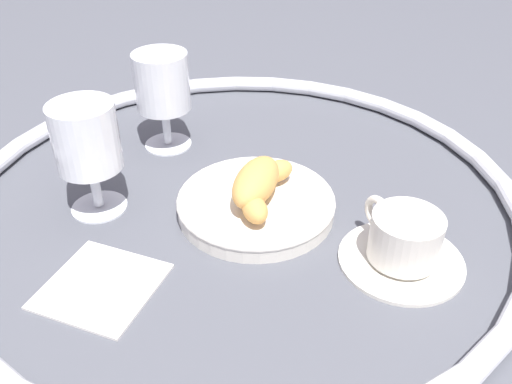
% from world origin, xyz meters
% --- Properties ---
extents(ground_plane, '(2.20, 2.20, 0.00)m').
position_xyz_m(ground_plane, '(0.00, 0.00, 0.00)').
color(ground_plane, '#4C4F56').
extents(table_chrome_rim, '(0.70, 0.70, 0.02)m').
position_xyz_m(table_chrome_rim, '(0.00, 0.00, 0.01)').
color(table_chrome_rim, silver).
rests_on(table_chrome_rim, ground_plane).
extents(pastry_plate, '(0.19, 0.19, 0.02)m').
position_xyz_m(pastry_plate, '(0.02, 0.02, 0.01)').
color(pastry_plate, silver).
rests_on(pastry_plate, ground_plane).
extents(croissant_large, '(0.13, 0.08, 0.04)m').
position_xyz_m(croissant_large, '(0.02, 0.03, 0.04)').
color(croissant_large, '#D6994C').
rests_on(croissant_large, pastry_plate).
extents(coffee_cup_near, '(0.14, 0.14, 0.06)m').
position_xyz_m(coffee_cup_near, '(0.09, 0.19, 0.03)').
color(coffee_cup_near, silver).
rests_on(coffee_cup_near, ground_plane).
extents(juice_glass_left, '(0.08, 0.08, 0.14)m').
position_xyz_m(juice_glass_left, '(0.04, -0.17, 0.09)').
color(juice_glass_left, white).
rests_on(juice_glass_left, ground_plane).
extents(juice_glass_right, '(0.08, 0.08, 0.14)m').
position_xyz_m(juice_glass_right, '(-0.12, -0.13, 0.09)').
color(juice_glass_right, white).
rests_on(juice_glass_right, ground_plane).
extents(folded_napkin, '(0.13, 0.13, 0.01)m').
position_xyz_m(folded_napkin, '(0.17, -0.11, 0.00)').
color(folded_napkin, silver).
rests_on(folded_napkin, ground_plane).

